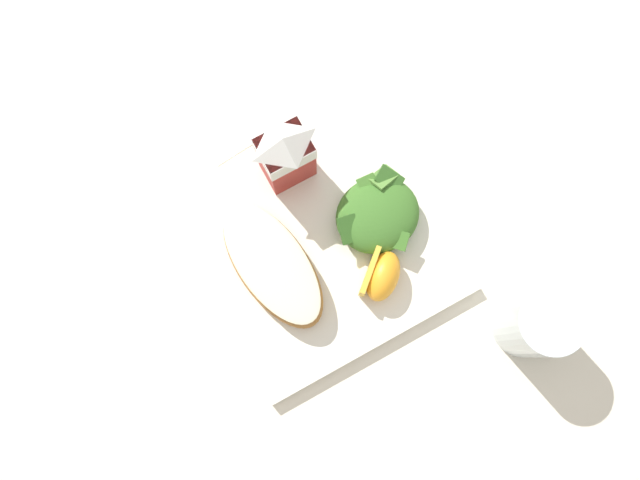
% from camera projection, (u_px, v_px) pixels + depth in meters
% --- Properties ---
extents(ground, '(3.00, 3.00, 0.00)m').
position_uv_depth(ground, '(320.00, 244.00, 0.77)').
color(ground, beige).
extents(white_plate, '(0.28, 0.28, 0.02)m').
position_uv_depth(white_plate, '(320.00, 243.00, 0.77)').
color(white_plate, white).
rests_on(white_plate, ground).
extents(cheesy_pizza_bread, '(0.10, 0.18, 0.04)m').
position_uv_depth(cheesy_pizza_bread, '(274.00, 267.00, 0.73)').
color(cheesy_pizza_bread, '#A87038').
rests_on(cheesy_pizza_bread, white_plate).
extents(green_salad_pile, '(0.10, 0.10, 0.04)m').
position_uv_depth(green_salad_pile, '(377.00, 215.00, 0.74)').
color(green_salad_pile, '#3D7028').
rests_on(green_salad_pile, white_plate).
extents(milk_carton, '(0.06, 0.04, 0.11)m').
position_uv_depth(milk_carton, '(285.00, 154.00, 0.72)').
color(milk_carton, '#B7332D').
rests_on(milk_carton, white_plate).
extents(orange_wedge_front, '(0.07, 0.07, 0.04)m').
position_uv_depth(orange_wedge_front, '(381.00, 276.00, 0.73)').
color(orange_wedge_front, orange).
rests_on(orange_wedge_front, white_plate).
extents(paper_napkin, '(0.12, 0.12, 0.00)m').
position_uv_depth(paper_napkin, '(231.00, 108.00, 0.80)').
color(paper_napkin, white).
rests_on(paper_napkin, ground).
extents(drinking_clear_cup, '(0.07, 0.07, 0.10)m').
position_uv_depth(drinking_clear_cup, '(537.00, 324.00, 0.70)').
color(drinking_clear_cup, silver).
rests_on(drinking_clear_cup, ground).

